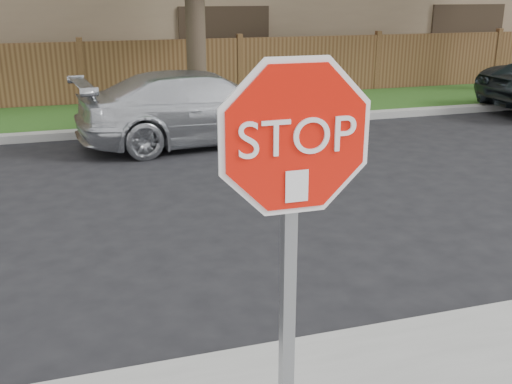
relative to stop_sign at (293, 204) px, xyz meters
name	(u,v)px	position (x,y,z in m)	size (l,w,h in m)	color
ground	(141,376)	(-0.63, 1.48, -1.83)	(90.00, 90.00, 0.00)	black
far_curb	(91,133)	(-0.63, 9.63, -1.75)	(70.00, 0.30, 0.15)	gray
grass_strip	(88,118)	(-0.63, 11.28, -1.77)	(70.00, 3.00, 0.12)	#1E4714
fence	(82,75)	(-0.63, 12.88, -1.03)	(70.00, 0.12, 1.60)	#52331C
stop_sign	(293,204)	(0.00, 0.00, 0.00)	(1.01, 0.13, 2.55)	gray
sedan_right	(203,107)	(1.41, 8.54, -1.15)	(1.90, 4.67, 1.36)	silver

